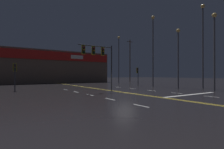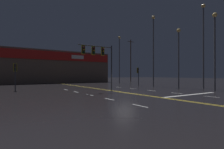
% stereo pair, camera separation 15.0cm
% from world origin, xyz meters
% --- Properties ---
extents(ground_plane, '(200.00, 200.00, 0.00)m').
position_xyz_m(ground_plane, '(0.00, 0.00, 0.00)').
color(ground_plane, black).
extents(road_markings, '(12.58, 60.00, 0.01)m').
position_xyz_m(road_markings, '(0.71, -0.88, 0.00)').
color(road_markings, gold).
rests_on(road_markings, ground).
extents(traffic_signal_median, '(4.37, 0.36, 5.50)m').
position_xyz_m(traffic_signal_median, '(-2.07, 2.32, 4.31)').
color(traffic_signal_median, '#38383D').
rests_on(traffic_signal_median, ground).
extents(traffic_signal_corner_northeast, '(0.42, 0.36, 3.27)m').
position_xyz_m(traffic_signal_corner_northeast, '(9.59, 8.59, 2.40)').
color(traffic_signal_corner_northeast, '#38383D').
rests_on(traffic_signal_corner_northeast, ground).
extents(traffic_signal_corner_northwest, '(0.42, 0.36, 3.36)m').
position_xyz_m(traffic_signal_corner_northwest, '(-9.99, 8.90, 2.47)').
color(traffic_signal_corner_northwest, '#38383D').
rests_on(traffic_signal_corner_northwest, ground).
extents(streetlight_near_left, '(0.56, 0.56, 9.55)m').
position_xyz_m(streetlight_near_left, '(10.44, -4.42, 6.09)').
color(streetlight_near_left, '#59595E').
rests_on(streetlight_near_left, ground).
extents(streetlight_near_right, '(0.56, 0.56, 11.99)m').
position_xyz_m(streetlight_near_right, '(10.25, 5.48, 7.41)').
color(streetlight_near_right, '#59595E').
rests_on(streetlight_near_right, ground).
extents(streetlight_median_approach, '(0.56, 0.56, 12.11)m').
position_xyz_m(streetlight_median_approach, '(12.88, -1.64, 7.47)').
color(streetlight_median_approach, '#59595E').
rests_on(streetlight_median_approach, ground).
extents(streetlight_far_left, '(0.56, 0.56, 8.84)m').
position_xyz_m(streetlight_far_left, '(10.76, 0.91, 5.70)').
color(streetlight_far_left, '#59595E').
rests_on(streetlight_far_left, ground).
extents(streetlight_far_right, '(0.56, 0.56, 11.13)m').
position_xyz_m(streetlight_far_right, '(12.29, 18.28, 6.95)').
color(streetlight_far_right, '#59595E').
rests_on(streetlight_far_right, ground).
extents(building_backdrop, '(27.71, 10.23, 7.80)m').
position_xyz_m(building_backdrop, '(0.00, 30.95, 3.91)').
color(building_backdrop, brown).
rests_on(building_backdrop, ground).
extents(utility_pole_row, '(46.81, 0.26, 12.46)m').
position_xyz_m(utility_pole_row, '(2.13, 25.01, 5.73)').
color(utility_pole_row, '#4C3828').
rests_on(utility_pole_row, ground).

